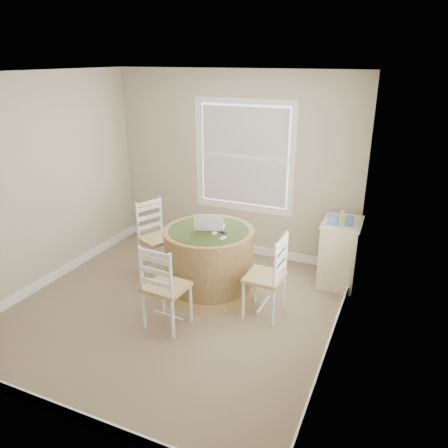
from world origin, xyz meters
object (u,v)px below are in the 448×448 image
at_px(corner_chest, 339,252).
at_px(round_table, 209,257).
at_px(chair_left, 157,238).
at_px(chair_near, 167,287).
at_px(chair_right, 265,277).
at_px(laptop, 210,226).

bearing_deg(corner_chest, round_table, -152.67).
relative_size(chair_left, corner_chest, 1.13).
bearing_deg(chair_near, chair_right, -140.25).
xyz_separation_m(chair_near, laptop, (0.06, 0.95, 0.35)).
bearing_deg(chair_near, corner_chest, -127.06).
distance_m(chair_left, chair_right, 1.72).
bearing_deg(corner_chest, chair_right, -121.66).
bearing_deg(chair_left, laptop, -74.79).
height_order(chair_left, corner_chest, chair_left).
xyz_separation_m(chair_left, corner_chest, (2.29, 0.63, -0.05)).
xyz_separation_m(chair_left, laptop, (0.84, -0.13, 0.35)).
bearing_deg(chair_near, laptop, -89.17).
bearing_deg(laptop, chair_right, 137.96).
bearing_deg(corner_chest, chair_near, -132.91).
bearing_deg(chair_left, round_table, -77.12).
relative_size(chair_left, chair_right, 1.00).
xyz_separation_m(chair_right, corner_chest, (0.63, 1.09, -0.05)).
bearing_deg(round_table, chair_near, -84.69).
height_order(chair_left, chair_near, same).
distance_m(round_table, chair_left, 0.86).
distance_m(chair_right, corner_chest, 1.26).
height_order(chair_near, corner_chest, chair_near).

